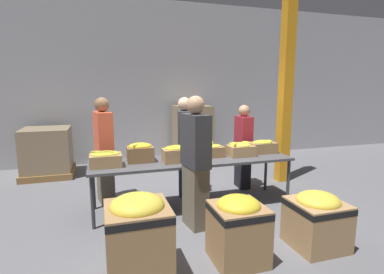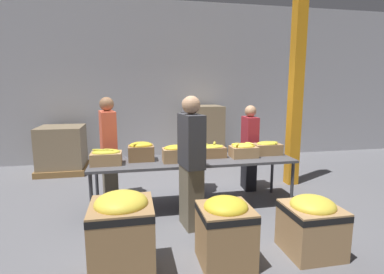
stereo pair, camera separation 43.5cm
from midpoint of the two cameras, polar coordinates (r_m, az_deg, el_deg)
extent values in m
plane|color=slate|center=(4.92, 2.93, -13.07)|extent=(30.00, 30.00, 0.00)
cube|color=#A8A8AD|center=(7.80, -3.10, 10.32)|extent=(16.00, 0.08, 4.00)
cube|color=#4C4C51|center=(4.69, 3.01, -4.54)|extent=(3.14, 0.81, 0.04)
cylinder|color=#38383D|center=(4.35, -15.88, -11.38)|extent=(0.05, 0.05, 0.73)
cylinder|color=#38383D|center=(5.08, 20.92, -8.58)|extent=(0.05, 0.05, 0.73)
cylinder|color=#38383D|center=(5.00, -15.30, -8.58)|extent=(0.05, 0.05, 0.73)
cylinder|color=#38383D|center=(5.64, 17.17, -6.57)|extent=(0.05, 0.05, 0.73)
cube|color=tan|center=(4.48, -13.35, -4.02)|extent=(0.44, 0.32, 0.18)
ellipsoid|color=gold|center=(4.46, -13.40, -2.84)|extent=(0.40, 0.27, 0.08)
ellipsoid|color=gold|center=(4.42, -12.86, -2.50)|extent=(0.16, 0.12, 0.05)
ellipsoid|color=gold|center=(4.41, -13.34, -2.43)|extent=(0.19, 0.05, 0.05)
ellipsoid|color=gold|center=(4.45, -14.71, -2.43)|extent=(0.21, 0.09, 0.04)
ellipsoid|color=gold|center=(4.46, -14.41, -2.69)|extent=(0.20, 0.09, 0.04)
cube|color=olive|center=(4.62, -7.03, -3.10)|extent=(0.39, 0.28, 0.23)
ellipsoid|color=gold|center=(4.59, -7.06, -1.60)|extent=(0.35, 0.26, 0.11)
ellipsoid|color=gold|center=(4.63, -6.54, -1.13)|extent=(0.07, 0.17, 0.04)
ellipsoid|color=gold|center=(4.51, -7.75, -1.38)|extent=(0.15, 0.12, 0.04)
cube|color=tan|center=(4.51, -0.22, -3.50)|extent=(0.41, 0.26, 0.20)
ellipsoid|color=gold|center=(4.48, -0.23, -2.13)|extent=(0.37, 0.23, 0.09)
ellipsoid|color=gold|center=(4.54, 1.14, -1.53)|extent=(0.08, 0.16, 0.04)
ellipsoid|color=gold|center=(4.43, 1.36, -2.04)|extent=(0.15, 0.13, 0.04)
cube|color=olive|center=(4.84, 6.18, -2.88)|extent=(0.46, 0.28, 0.17)
ellipsoid|color=gold|center=(4.82, 6.20, -1.85)|extent=(0.41, 0.25, 0.06)
ellipsoid|color=gold|center=(4.91, 6.84, -1.17)|extent=(0.12, 0.22, 0.05)
ellipsoid|color=gold|center=(4.83, 4.97, -1.49)|extent=(0.17, 0.19, 0.04)
cube|color=tan|center=(4.92, 12.30, -2.80)|extent=(0.42, 0.29, 0.17)
ellipsoid|color=yellow|center=(4.90, 12.34, -1.73)|extent=(0.38, 0.26, 0.09)
ellipsoid|color=yellow|center=(4.80, 11.24, -1.47)|extent=(0.14, 0.16, 0.06)
ellipsoid|color=yellow|center=(4.90, 11.51, -1.43)|extent=(0.15, 0.15, 0.04)
ellipsoid|color=yellow|center=(4.91, 10.81, -1.35)|extent=(0.18, 0.11, 0.05)
ellipsoid|color=yellow|center=(4.93, 13.36, -1.22)|extent=(0.12, 0.17, 0.05)
cube|color=#A37A4C|center=(5.20, 16.47, -2.26)|extent=(0.45, 0.27, 0.18)
ellipsoid|color=gold|center=(5.19, 16.52, -1.22)|extent=(0.36, 0.25, 0.07)
ellipsoid|color=gold|center=(5.20, 17.74, -1.04)|extent=(0.05, 0.19, 0.04)
ellipsoid|color=gold|center=(5.25, 17.49, -0.94)|extent=(0.18, 0.07, 0.04)
cube|color=#2D3856|center=(5.34, 1.69, -6.59)|extent=(0.30, 0.43, 0.81)
cube|color=#333338|center=(5.19, 1.73, 1.33)|extent=(0.33, 0.50, 0.67)
sphere|color=#DBAD89|center=(5.14, 1.76, 6.31)|extent=(0.23, 0.23, 0.23)
cube|color=#6B604C|center=(4.13, 2.93, -11.32)|extent=(0.28, 0.43, 0.84)
cube|color=#333338|center=(3.92, 3.02, -0.74)|extent=(0.30, 0.51, 0.70)
sphere|color=tan|center=(3.87, 3.08, 6.10)|extent=(0.24, 0.24, 0.24)
cube|color=black|center=(5.74, 12.90, -6.07)|extent=(0.22, 0.37, 0.74)
cube|color=maroon|center=(5.60, 13.16, 0.62)|extent=(0.24, 0.43, 0.61)
sphere|color=tan|center=(5.55, 13.32, 4.81)|extent=(0.21, 0.21, 0.21)
cube|color=#6B604C|center=(5.23, -13.07, -7.15)|extent=(0.28, 0.43, 0.82)
cube|color=#EA5B3D|center=(5.07, -13.39, 0.98)|extent=(0.31, 0.50, 0.68)
sphere|color=#896042|center=(5.03, -13.59, 6.11)|extent=(0.23, 0.23, 0.23)
cube|color=#A37A4C|center=(3.19, -9.08, -18.92)|extent=(0.61, 0.61, 0.76)
cube|color=black|center=(3.05, -9.24, -13.55)|extent=(0.62, 0.62, 0.07)
ellipsoid|color=yellow|center=(3.02, -9.28, -12.40)|extent=(0.52, 0.52, 0.21)
cube|color=#A37A4C|center=(3.42, 10.19, -18.05)|extent=(0.55, 0.55, 0.63)
cube|color=black|center=(3.30, 10.33, -14.01)|extent=(0.55, 0.55, 0.07)
ellipsoid|color=yellow|center=(3.28, 10.36, -12.98)|extent=(0.47, 0.47, 0.19)
cube|color=tan|center=(3.90, 24.89, -15.78)|extent=(0.59, 0.59, 0.56)
cube|color=black|center=(3.81, 25.13, -12.69)|extent=(0.59, 0.59, 0.07)
ellipsoid|color=yellow|center=(3.79, 25.20, -11.78)|extent=(0.50, 0.50, 0.21)
cube|color=orange|center=(6.11, 21.23, 9.92)|extent=(0.21, 0.21, 4.00)
cube|color=olive|center=(7.62, 3.86, -4.36)|extent=(0.92, 0.92, 0.13)
cube|color=#897556|center=(7.48, 3.92, 0.98)|extent=(0.85, 0.85, 1.30)
cube|color=olive|center=(7.28, -21.70, -5.68)|extent=(1.02, 1.02, 0.13)
cube|color=#897556|center=(7.17, -21.96, -1.70)|extent=(0.94, 0.94, 0.90)
camera|label=1|loc=(0.22, -87.23, 0.47)|focal=28.00mm
camera|label=2|loc=(0.22, 92.77, -0.47)|focal=28.00mm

